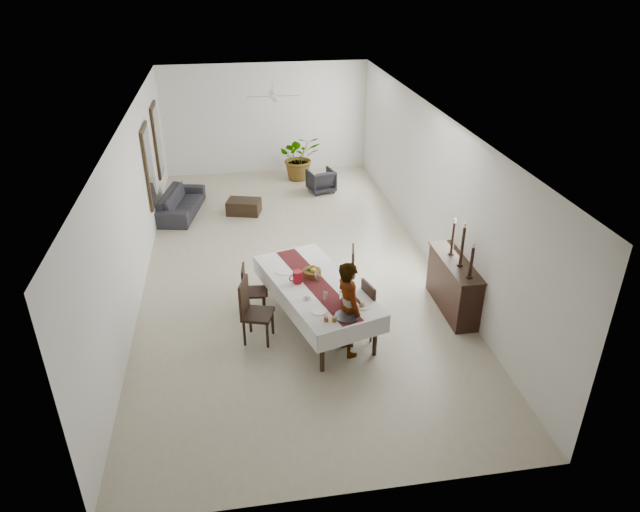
{
  "coord_description": "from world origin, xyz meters",
  "views": [
    {
      "loc": [
        -1.07,
        -10.72,
        5.89
      ],
      "look_at": [
        0.38,
        -1.72,
        1.05
      ],
      "focal_mm": 32.0,
      "sensor_mm": 36.0,
      "label": 1
    }
  ],
  "objects_px": {
    "sofa": "(181,203)",
    "dining_table_top": "(316,285)",
    "red_pitcher": "(297,277)",
    "woman": "(348,309)",
    "sideboard_body": "(453,286)"
  },
  "relations": [
    {
      "from": "red_pitcher",
      "to": "woman",
      "type": "distance_m",
      "value": 1.2
    },
    {
      "from": "dining_table_top",
      "to": "sofa",
      "type": "xyz_separation_m",
      "value": [
        -2.64,
        5.4,
        -0.5
      ]
    },
    {
      "from": "dining_table_top",
      "to": "sofa",
      "type": "relative_size",
      "value": 1.3
    },
    {
      "from": "red_pitcher",
      "to": "woman",
      "type": "xyz_separation_m",
      "value": [
        0.71,
        -0.97,
        -0.1
      ]
    },
    {
      "from": "sideboard_body",
      "to": "woman",
      "type": "bearing_deg",
      "value": -156.12
    },
    {
      "from": "dining_table_top",
      "to": "sideboard_body",
      "type": "height_order",
      "value": "sideboard_body"
    },
    {
      "from": "dining_table_top",
      "to": "sofa",
      "type": "distance_m",
      "value": 6.03
    },
    {
      "from": "dining_table_top",
      "to": "woman",
      "type": "distance_m",
      "value": 0.98
    },
    {
      "from": "sideboard_body",
      "to": "dining_table_top",
      "type": "bearing_deg",
      "value": -178.4
    },
    {
      "from": "dining_table_top",
      "to": "woman",
      "type": "xyz_separation_m",
      "value": [
        0.4,
        -0.89,
        0.05
      ]
    },
    {
      "from": "sideboard_body",
      "to": "sofa",
      "type": "height_order",
      "value": "sideboard_body"
    },
    {
      "from": "sideboard_body",
      "to": "sofa",
      "type": "xyz_separation_m",
      "value": [
        -5.21,
        5.33,
        -0.19
      ]
    },
    {
      "from": "sofa",
      "to": "dining_table_top",
      "type": "bearing_deg",
      "value": -142.66
    },
    {
      "from": "sofa",
      "to": "woman",
      "type": "bearing_deg",
      "value": -142.94
    },
    {
      "from": "dining_table_top",
      "to": "sideboard_body",
      "type": "distance_m",
      "value": 2.59
    }
  ]
}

